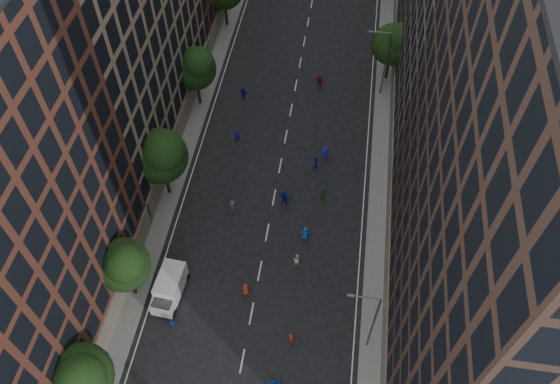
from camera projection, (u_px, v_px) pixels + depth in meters
The scene contains 26 objects.
ground at pixel (290, 113), 66.06m from camera, with size 240.00×240.00×0.00m, color black.
sidewalk_left at pixel (208, 63), 71.59m from camera, with size 4.00×105.00×0.15m, color slate.
sidewalk_right at pixel (392, 81), 69.45m from camera, with size 4.00×105.00×0.15m, color slate.
bldg_right_a at pixel (535, 211), 35.02m from camera, with size 14.00×30.00×36.00m, color #442E24.
tree_left_0 at pixel (79, 378), 40.54m from camera, with size 5.20×5.20×8.83m.
tree_left_1 at pixel (124, 264), 46.89m from camera, with size 4.80×4.80×8.21m.
tree_left_2 at pixel (161, 155), 53.47m from camera, with size 5.60×5.60×9.45m.
tree_left_3 at pixel (196, 67), 62.35m from camera, with size 5.00×5.00×8.58m.
tree_right_a at pixel (394, 43), 65.31m from camera, with size 5.00×5.00×8.39m.
streetlamp_near at pixel (371, 320), 44.16m from camera, with size 2.64×0.22×9.06m.
streetlamp_far at pixel (384, 60), 64.05m from camera, with size 2.64×0.22×9.06m.
cargo_van at pixel (169, 288), 50.20m from camera, with size 2.58×4.96×2.56m.
skater_4 at pixel (172, 324), 48.65m from camera, with size 0.88×0.36×1.49m, color #143AAA.
skater_5 at pixel (274, 384), 45.36m from camera, with size 1.52×0.48×1.64m, color #1448A4.
skater_6 at pixel (246, 289), 50.71m from camera, with size 0.78×0.51×1.59m, color #AA331C.
skater_7 at pixel (291, 338), 47.83m from camera, with size 0.57×0.37×1.55m, color #AB291C.
skater_8 at pixel (297, 260), 52.60m from camera, with size 0.79×0.62×1.63m, color silver.
skater_9 at pixel (232, 206), 56.59m from camera, with size 0.97×0.56×1.50m, color #47474D.
skater_10 at pixel (323, 193), 57.52m from camera, with size 0.97×0.40×1.65m, color #206B28.
skater_11 at pixel (285, 198), 57.00m from camera, with size 1.73×0.55×1.87m, color #121E93.
skater_12 at pixel (306, 233), 54.39m from camera, with size 0.86×0.56×1.76m, color blue.
skater_13 at pixel (237, 136), 62.56m from camera, with size 0.61×0.40×1.69m, color #1914AA.
skater_14 at pixel (314, 163), 60.10m from camera, with size 0.82×0.64×1.68m, color #142EA8.
skater_15 at pixel (325, 154), 60.82m from camera, with size 1.17×0.67×1.82m, color #1618BA.
skater_16 at pixel (244, 94), 66.86m from camera, with size 1.02×0.43×1.75m, color navy.
skater_17 at pixel (320, 81), 68.36m from camera, with size 1.48×0.47×1.59m, color maroon.
Camera 1 is at (5.78, -7.53, 46.53)m, focal length 35.00 mm.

